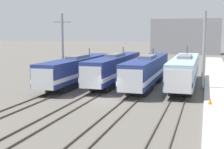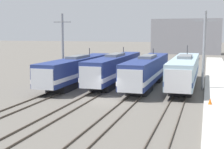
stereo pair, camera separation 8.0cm
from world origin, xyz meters
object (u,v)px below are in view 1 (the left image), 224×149
object	(u,v)px
catenary_tower_left	(63,47)
catenary_tower_right	(204,49)
locomotive_center_right	(147,71)
locomotive_far_left	(77,70)
traffic_cone	(210,101)
locomotive_far_right	(184,71)
locomotive_center_left	(114,69)

from	to	relation	value
catenary_tower_left	catenary_tower_right	xyz separation A→B (m)	(19.36, 0.00, 0.00)
locomotive_center_right	catenary_tower_right	size ratio (longest dim) A/B	2.05
locomotive_center_right	catenary_tower_right	world-z (taller)	catenary_tower_right
locomotive_far_left	locomotive_center_right	distance (m)	9.65
locomotive_far_left	catenary_tower_left	size ratio (longest dim) A/B	2.04
catenary_tower_right	traffic_cone	bearing A→B (deg)	-84.75
locomotive_far_right	catenary_tower_right	world-z (taller)	catenary_tower_right
locomotive_center_left	traffic_cone	xyz separation A→B (m)	(12.83, -10.27, -1.63)
locomotive_far_left	locomotive_center_right	size ratio (longest dim) A/B	1.00
catenary_tower_left	catenary_tower_right	distance (m)	19.36
locomotive_far_right	catenary_tower_left	bearing A→B (deg)	-176.31
locomotive_far_left	locomotive_center_left	xyz separation A→B (m)	(4.79, 2.12, 0.10)
traffic_cone	catenary_tower_right	bearing A→B (deg)	95.25
locomotive_far_right	traffic_cone	xyz separation A→B (m)	(3.25, -10.37, -1.62)
locomotive_center_right	locomotive_far_right	size ratio (longest dim) A/B	1.01
locomotive_center_left	catenary_tower_right	bearing A→B (deg)	-4.73
locomotive_far_left	traffic_cone	size ratio (longest dim) A/B	34.07
locomotive_center_left	locomotive_center_right	bearing A→B (deg)	-11.57
locomotive_center_left	locomotive_center_right	size ratio (longest dim) A/B	1.00
locomotive_center_left	locomotive_center_right	xyz separation A→B (m)	(4.79, -0.98, -0.02)
locomotive_far_left	catenary_tower_right	distance (m)	17.07
locomotive_center_right	traffic_cone	world-z (taller)	locomotive_center_right
locomotive_far_right	locomotive_center_left	bearing A→B (deg)	-179.38
locomotive_center_left	catenary_tower_left	distance (m)	8.01
locomotive_center_left	locomotive_far_right	xyz separation A→B (m)	(9.58, 0.10, -0.01)
locomotive_center_right	locomotive_far_right	xyz separation A→B (m)	(4.79, 1.08, 0.01)
locomotive_far_left	catenary_tower_left	xyz separation A→B (m)	(-2.60, 1.13, 3.02)
catenary_tower_left	locomotive_center_left	bearing A→B (deg)	7.63
locomotive_center_left	catenary_tower_right	size ratio (longest dim) A/B	2.04
locomotive_center_left	catenary_tower_right	xyz separation A→B (m)	(11.97, -0.99, 2.92)
locomotive_far_left	locomotive_far_right	bearing A→B (deg)	8.80
locomotive_center_left	catenary_tower_right	distance (m)	12.37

